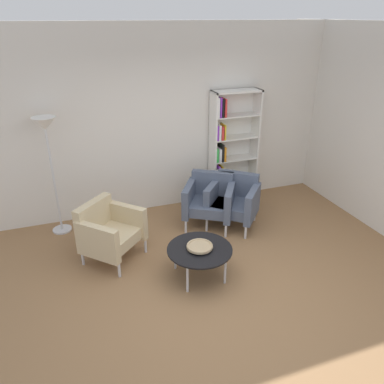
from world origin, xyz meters
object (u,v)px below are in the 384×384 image
at_px(decorative_bowl, 200,246).
at_px(armchair_near_window, 210,199).
at_px(bookshelf_tall, 229,149).
at_px(coffee_table_low, 200,251).
at_px(armchair_by_bookshelf, 233,200).
at_px(floor_lamp_torchiere, 47,138).
at_px(armchair_corner_red, 109,230).

xyz_separation_m(decorative_bowl, armchair_near_window, (0.61, 1.18, -0.02)).
distance_m(bookshelf_tall, armchair_near_window, 1.04).
bearing_deg(coffee_table_low, armchair_by_bookshelf, 48.05).
bearing_deg(floor_lamp_torchiere, armchair_by_bookshelf, -15.05).
height_order(coffee_table_low, floor_lamp_torchiere, floor_lamp_torchiere).
bearing_deg(coffee_table_low, decorative_bowl, 97.13).
bearing_deg(armchair_near_window, floor_lamp_torchiere, -162.67).
relative_size(coffee_table_low, armchair_corner_red, 0.84).
bearing_deg(bookshelf_tall, floor_lamp_torchiere, -177.31).
distance_m(coffee_table_low, armchair_corner_red, 1.25).
xyz_separation_m(decorative_bowl, armchair_by_bookshelf, (0.94, 1.05, -0.02)).
relative_size(armchair_by_bookshelf, floor_lamp_torchiere, 0.55).
relative_size(armchair_near_window, armchair_by_bookshelf, 0.99).
bearing_deg(decorative_bowl, bookshelf_tall, 56.81).
distance_m(bookshelf_tall, coffee_table_low, 2.29).
height_order(armchair_near_window, armchair_corner_red, same).
height_order(coffee_table_low, armchair_corner_red, armchair_corner_red).
bearing_deg(armchair_corner_red, armchair_by_bookshelf, -36.17).
xyz_separation_m(decorative_bowl, armchair_corner_red, (-0.98, 0.77, -0.02)).
xyz_separation_m(decorative_bowl, floor_lamp_torchiere, (-1.58, 1.73, 1.01)).
bearing_deg(armchair_by_bookshelf, armchair_near_window, -160.84).
relative_size(decorative_bowl, armchair_corner_red, 0.34).
xyz_separation_m(coffee_table_low, armchair_near_window, (0.61, 1.18, 0.04)).
distance_m(bookshelf_tall, decorative_bowl, 2.28).
bearing_deg(armchair_corner_red, bookshelf_tall, -18.04).
bearing_deg(decorative_bowl, coffee_table_low, -82.87).
xyz_separation_m(coffee_table_low, floor_lamp_torchiere, (-1.58, 1.73, 1.08)).
distance_m(armchair_near_window, floor_lamp_torchiere, 2.48).
relative_size(coffee_table_low, armchair_by_bookshelf, 0.84).
height_order(armchair_by_bookshelf, floor_lamp_torchiere, floor_lamp_torchiere).
xyz_separation_m(armchair_corner_red, armchair_by_bookshelf, (1.92, 0.28, 0.00)).
xyz_separation_m(armchair_corner_red, floor_lamp_torchiere, (-0.60, 0.95, 1.03)).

